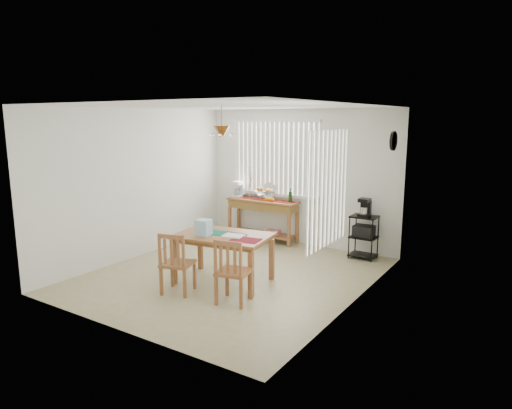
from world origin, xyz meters
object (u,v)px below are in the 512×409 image
Objects in this scene: wire_cart at (364,233)px; chair_right at (232,272)px; sideboard at (263,210)px; cart_items at (365,208)px; chair_left at (176,264)px; dining_table at (223,240)px.

wire_cart is 0.85× the size of chair_right.
sideboard is 1.66× the size of chair_right.
wire_cart is 2.43× the size of cart_items.
cart_items is 3.45m from chair_left.
wire_cart reaches higher than dining_table.
cart_items is 0.35× the size of chair_right.
cart_items is at bearing 90.00° from wire_cart.
cart_items reaches higher than sideboard.
cart_items is (2.11, -0.05, 0.28)m from sideboard.
cart_items is at bearing 75.14° from chair_right.
chair_left is (0.48, -3.05, -0.19)m from sideboard.
chair_left is at bearing -118.41° from cart_items.
chair_right is (0.59, -0.59, -0.21)m from dining_table.
sideboard is 3.10m from chair_left.
sideboard is 2.12m from wire_cart.
cart_items is 0.35× the size of chair_left.
dining_table is at bearing -72.01° from sideboard.
dining_table is (-1.35, -2.28, -0.25)m from cart_items.
dining_table is (-1.35, -2.28, 0.19)m from wire_cart.
chair_right is (0.86, 0.13, 0.00)m from chair_left.
wire_cart is at bearing -90.00° from cart_items.
sideboard is 4.73× the size of cart_items.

